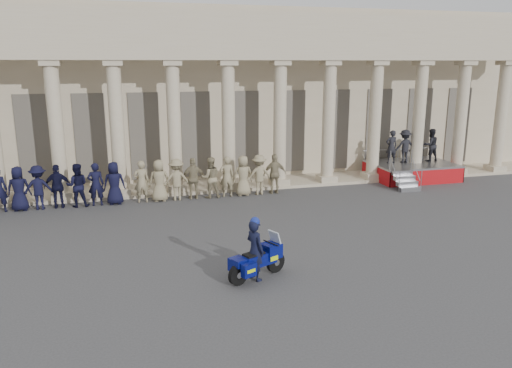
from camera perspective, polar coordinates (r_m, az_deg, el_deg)
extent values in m
plane|color=#38383B|center=(17.16, -1.83, -7.40)|extent=(90.00, 90.00, 0.00)
cube|color=tan|center=(30.86, -8.30, 10.45)|extent=(40.00, 10.00, 9.00)
cube|color=tan|center=(25.41, -6.31, -0.28)|extent=(40.00, 2.60, 0.15)
cube|color=tan|center=(23.88, -6.45, 15.09)|extent=(35.80, 1.00, 1.00)
cube|color=tan|center=(23.94, -6.52, 17.72)|extent=(35.80, 1.00, 1.20)
cube|color=tan|center=(24.95, -27.17, -1.47)|extent=(0.90, 0.90, 0.30)
cube|color=tan|center=(24.50, -21.23, -1.13)|extent=(0.90, 0.90, 0.30)
cylinder|color=tan|center=(23.97, -21.84, 5.71)|extent=(0.64, 0.64, 5.60)
cube|color=tan|center=(23.79, -22.48, 12.68)|extent=(0.85, 0.85, 0.24)
cube|color=tan|center=(24.33, -15.15, -0.76)|extent=(0.90, 0.90, 0.30)
cylinder|color=tan|center=(23.79, -15.60, 6.13)|extent=(0.64, 0.64, 5.60)
cube|color=tan|center=(23.61, -16.06, 13.17)|extent=(0.85, 0.85, 0.24)
cube|color=tan|center=(24.43, -9.06, -0.39)|extent=(0.90, 0.90, 0.30)
cylinder|color=tan|center=(23.90, -9.32, 6.49)|extent=(0.64, 0.64, 5.60)
cube|color=tan|center=(23.72, -9.60, 13.50)|extent=(0.85, 0.85, 0.24)
cube|color=tan|center=(24.81, -3.08, -0.02)|extent=(0.90, 0.90, 0.30)
cylinder|color=tan|center=(24.28, -3.17, 6.76)|extent=(0.64, 0.64, 5.60)
cube|color=tan|center=(24.10, -3.26, 13.66)|extent=(0.85, 0.85, 0.24)
cube|color=tan|center=(25.45, 2.66, 0.33)|extent=(0.90, 0.90, 0.30)
cylinder|color=tan|center=(24.93, 2.73, 6.94)|extent=(0.64, 0.64, 5.60)
cube|color=tan|center=(24.76, 2.81, 13.67)|extent=(0.85, 0.85, 0.24)
cube|color=tan|center=(26.33, 8.07, 0.66)|extent=(0.90, 0.90, 0.30)
cylinder|color=tan|center=(25.83, 8.28, 7.05)|extent=(0.64, 0.64, 5.60)
cube|color=tan|center=(25.67, 8.51, 13.54)|extent=(0.85, 0.85, 0.24)
cube|color=tan|center=(27.43, 13.08, 0.97)|extent=(0.90, 0.90, 0.30)
cylinder|color=tan|center=(26.95, 13.42, 7.10)|extent=(0.64, 0.64, 5.60)
cube|color=tan|center=(26.79, 13.77, 13.31)|extent=(0.85, 0.85, 0.24)
cube|color=tan|center=(28.72, 17.68, 1.24)|extent=(0.90, 0.90, 0.30)
cylinder|color=tan|center=(28.27, 18.11, 7.09)|extent=(0.64, 0.64, 5.60)
cube|color=tan|center=(28.12, 18.56, 13.00)|extent=(0.85, 0.85, 0.24)
cube|color=tan|center=(30.19, 21.86, 1.48)|extent=(0.90, 0.90, 0.30)
cylinder|color=tan|center=(29.75, 22.36, 7.04)|extent=(0.64, 0.64, 5.60)
cube|color=tan|center=(29.61, 22.88, 12.64)|extent=(0.85, 0.85, 0.24)
cube|color=tan|center=(31.79, 25.63, 1.69)|extent=(0.90, 0.90, 0.30)
cylinder|color=tan|center=(31.38, 26.19, 6.96)|extent=(0.64, 0.64, 5.60)
cube|color=tan|center=(31.25, 26.76, 12.27)|extent=(0.85, 0.85, 0.24)
cube|color=black|center=(26.23, -24.03, 4.57)|extent=(1.30, 0.12, 4.20)
cube|color=black|center=(25.93, -18.35, 4.97)|extent=(1.30, 0.12, 4.20)
cube|color=black|center=(25.90, -12.59, 5.32)|extent=(1.30, 0.12, 4.20)
cube|color=black|center=(26.13, -6.86, 5.62)|extent=(1.30, 0.12, 4.20)
cube|color=black|center=(26.61, -1.28, 5.86)|extent=(1.30, 0.12, 4.20)
cube|color=black|center=(27.33, 4.05, 6.04)|extent=(1.30, 0.12, 4.20)
cube|color=black|center=(28.27, 9.08, 6.16)|extent=(1.30, 0.12, 4.20)
cube|color=black|center=(29.41, 13.75, 6.23)|extent=(1.30, 0.12, 4.20)
cube|color=black|center=(30.73, 18.04, 6.25)|extent=(1.30, 0.12, 4.20)
cube|color=black|center=(32.21, 21.96, 6.25)|extent=(1.30, 0.12, 4.20)
imported|color=black|center=(23.47, -25.49, -0.49)|extent=(0.94, 0.61, 1.93)
imported|color=black|center=(23.33, -23.60, -0.38)|extent=(1.25, 0.72, 1.93)
imported|color=black|center=(23.22, -21.69, -0.26)|extent=(1.13, 0.47, 1.93)
imported|color=black|center=(23.13, -19.77, -0.14)|extent=(0.94, 0.73, 1.93)
imported|color=black|center=(23.07, -17.83, -0.03)|extent=(0.70, 0.46, 1.93)
imported|color=black|center=(23.04, -15.88, 0.09)|extent=(0.94, 0.61, 1.93)
imported|color=gray|center=(23.04, -12.94, 0.27)|extent=(0.70, 0.46, 1.93)
imported|color=gray|center=(23.07, -11.00, 0.39)|extent=(0.94, 0.61, 1.93)
imported|color=gray|center=(23.13, -9.06, 0.50)|extent=(1.25, 0.72, 1.93)
imported|color=gray|center=(23.22, -7.14, 0.62)|extent=(1.13, 0.47, 1.93)
imported|color=gray|center=(23.33, -5.23, 0.73)|extent=(0.94, 0.73, 1.93)
imported|color=gray|center=(23.47, -3.34, 0.85)|extent=(0.70, 0.46, 1.93)
imported|color=gray|center=(23.64, -1.48, 0.95)|extent=(0.94, 0.61, 1.93)
imported|color=gray|center=(23.82, 0.36, 1.06)|extent=(1.25, 0.72, 1.93)
imported|color=gray|center=(24.04, 2.16, 1.17)|extent=(1.13, 0.47, 1.93)
cube|color=gray|center=(28.44, 17.40, 2.23)|extent=(4.36, 3.11, 0.10)
cube|color=maroon|center=(27.27, 19.03, 0.69)|extent=(4.36, 0.04, 0.78)
cube|color=maroon|center=(27.45, 13.51, 1.15)|extent=(0.04, 3.11, 0.78)
cube|color=maroon|center=(29.72, 20.87, 1.56)|extent=(0.04, 3.11, 0.78)
cube|color=gray|center=(25.74, 17.18, -0.56)|extent=(1.10, 0.28, 0.22)
cube|color=gray|center=(25.92, 16.89, 0.06)|extent=(1.10, 0.28, 0.22)
cube|color=gray|center=(26.10, 16.60, 0.67)|extent=(1.10, 0.28, 0.22)
cube|color=gray|center=(26.29, 16.32, 1.27)|extent=(1.10, 0.28, 0.22)
cylinder|color=gray|center=(29.61, 15.94, 3.85)|extent=(4.36, 0.04, 0.04)
imported|color=black|center=(27.83, 15.22, 4.12)|extent=(0.65, 0.43, 1.79)
imported|color=black|center=(28.24, 16.63, 4.16)|extent=(1.16, 0.66, 1.79)
imported|color=black|center=(28.66, 18.00, 4.20)|extent=(0.87, 0.57, 1.79)
imported|color=black|center=(29.10, 19.33, 4.23)|extent=(0.87, 0.68, 1.79)
cylinder|color=black|center=(15.25, 2.25, -8.91)|extent=(0.63, 0.39, 0.63)
cylinder|color=black|center=(14.41, -2.04, -10.32)|extent=(0.63, 0.39, 0.63)
cube|color=navy|center=(14.74, 0.31, -8.57)|extent=(1.16, 0.83, 0.36)
cube|color=navy|center=(14.97, 1.72, -7.58)|extent=(0.69, 0.67, 0.43)
cube|color=silver|center=(15.05, 1.71, -8.36)|extent=(0.31, 0.35, 0.11)
cube|color=#B2BFCC|center=(14.96, 2.19, -6.27)|extent=(0.37, 0.48, 0.51)
cube|color=black|center=(14.55, -0.26, -8.06)|extent=(0.70, 0.56, 0.10)
cube|color=navy|center=(14.29, -1.90, -8.98)|extent=(0.44, 0.44, 0.21)
cube|color=navy|center=(14.18, -0.82, -9.79)|extent=(0.48, 0.37, 0.38)
cube|color=#C2E20B|center=(14.18, -0.82, -9.79)|extent=(0.36, 0.33, 0.10)
cube|color=navy|center=(14.62, -2.35, -9.05)|extent=(0.48, 0.37, 0.38)
cube|color=#C2E20B|center=(14.62, -2.35, -9.05)|extent=(0.36, 0.33, 0.10)
cylinder|color=silver|center=(14.74, -1.71, -9.86)|extent=(0.56, 0.33, 0.10)
cylinder|color=black|center=(14.89, 1.72, -6.76)|extent=(0.32, 0.62, 0.03)
imported|color=black|center=(14.54, -0.12, -7.55)|extent=(0.68, 0.79, 1.82)
sphere|color=navy|center=(14.25, -0.12, -4.32)|extent=(0.28, 0.28, 0.28)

